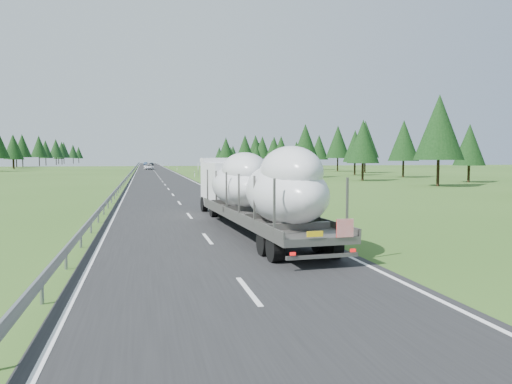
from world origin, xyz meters
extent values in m
plane|color=#30521B|center=(0.00, 0.00, 0.00)|extent=(400.00, 400.00, 0.00)
cube|color=black|center=(0.00, 100.00, 0.01)|extent=(10.00, 400.00, 0.02)
cube|color=slate|center=(-5.30, 100.00, 0.60)|extent=(0.08, 400.00, 0.32)
cylinder|color=slate|center=(-5.30, 0.00, 0.30)|extent=(0.10, 0.10, 0.60)
cube|color=silver|center=(6.50, 30.00, 0.50)|extent=(0.12, 0.07, 1.00)
cube|color=black|center=(6.50, 30.00, 0.82)|extent=(0.13, 0.08, 0.12)
cube|color=silver|center=(6.50, 80.00, 0.50)|extent=(0.12, 0.07, 1.00)
cube|color=black|center=(6.50, 80.00, 0.82)|extent=(0.13, 0.08, 0.12)
cube|color=silver|center=(6.50, 130.00, 0.50)|extent=(0.12, 0.07, 1.00)
cube|color=black|center=(6.50, 130.00, 0.82)|extent=(0.13, 0.08, 0.12)
cube|color=silver|center=(6.50, 180.00, 0.50)|extent=(0.12, 0.07, 1.00)
cube|color=black|center=(6.50, 180.00, 0.82)|extent=(0.13, 0.08, 0.12)
cube|color=silver|center=(6.50, 230.00, 0.50)|extent=(0.12, 0.07, 1.00)
cube|color=black|center=(6.50, 230.00, 0.82)|extent=(0.13, 0.08, 0.12)
cube|color=silver|center=(6.50, 280.00, 0.50)|extent=(0.12, 0.07, 1.00)
cube|color=black|center=(6.50, 280.00, 0.82)|extent=(0.13, 0.08, 0.12)
cube|color=silver|center=(6.50, 330.00, 0.50)|extent=(0.12, 0.07, 1.00)
cube|color=black|center=(6.50, 330.00, 0.82)|extent=(0.13, 0.08, 0.12)
cylinder|color=slate|center=(7.20, 80.00, 1.00)|extent=(0.08, 0.08, 2.00)
cube|color=silver|center=(7.20, 80.00, 2.00)|extent=(0.05, 0.90, 1.20)
cylinder|color=black|center=(43.92, 51.44, 1.46)|extent=(0.36, 0.36, 2.93)
cone|color=black|center=(43.92, 51.44, 5.53)|extent=(4.55, 4.55, 6.10)
cylinder|color=black|center=(43.73, 70.10, 1.78)|extent=(0.36, 0.36, 3.57)
cone|color=black|center=(43.73, 70.10, 6.74)|extent=(5.55, 5.55, 7.44)
cylinder|color=black|center=(39.52, 82.12, 1.58)|extent=(0.36, 0.36, 3.16)
cone|color=black|center=(39.52, 82.12, 5.97)|extent=(4.92, 4.92, 6.59)
cylinder|color=black|center=(48.66, 96.89, 2.10)|extent=(0.36, 0.36, 4.20)
cone|color=black|center=(48.66, 96.89, 7.94)|extent=(6.54, 6.54, 8.75)
cylinder|color=black|center=(46.69, 109.11, 2.03)|extent=(0.36, 0.36, 4.07)
cone|color=black|center=(46.69, 109.11, 7.68)|extent=(6.33, 6.33, 8.47)
cylinder|color=black|center=(47.96, 126.88, 1.76)|extent=(0.36, 0.36, 3.52)
cone|color=black|center=(47.96, 126.88, 6.65)|extent=(5.48, 5.48, 7.34)
cylinder|color=black|center=(43.58, 135.21, 1.46)|extent=(0.36, 0.36, 2.91)
cone|color=black|center=(43.58, 135.21, 5.51)|extent=(4.53, 4.53, 6.07)
cylinder|color=black|center=(42.48, 151.70, 1.54)|extent=(0.36, 0.36, 3.08)
cone|color=black|center=(42.48, 151.70, 5.81)|extent=(4.79, 4.79, 6.41)
cylinder|color=black|center=(40.43, 167.43, 1.96)|extent=(0.36, 0.36, 3.92)
cone|color=black|center=(40.43, 167.43, 7.41)|extent=(6.10, 6.10, 8.17)
cylinder|color=black|center=(41.04, 181.78, 2.15)|extent=(0.36, 0.36, 4.30)
cone|color=black|center=(41.04, 181.78, 8.12)|extent=(6.68, 6.68, 8.95)
cylinder|color=black|center=(46.51, 192.63, 1.94)|extent=(0.36, 0.36, 3.89)
cone|color=black|center=(46.51, 192.63, 7.35)|extent=(6.05, 6.05, 8.10)
cylinder|color=black|center=(48.22, 206.58, 1.79)|extent=(0.36, 0.36, 3.58)
cone|color=black|center=(48.22, 206.58, 6.77)|extent=(5.57, 5.57, 7.46)
cylinder|color=black|center=(48.51, 220.34, 1.85)|extent=(0.36, 0.36, 3.70)
cone|color=black|center=(48.51, 220.34, 6.99)|extent=(5.76, 5.76, 7.71)
cylinder|color=black|center=(40.33, 236.71, 1.54)|extent=(0.36, 0.36, 3.08)
cone|color=black|center=(40.33, 236.71, 5.81)|extent=(4.78, 4.78, 6.41)
cylinder|color=black|center=(40.71, 252.75, 1.96)|extent=(0.36, 0.36, 3.93)
cone|color=black|center=(40.71, 252.75, 7.42)|extent=(6.11, 6.11, 8.18)
cylinder|color=black|center=(46.43, 263.67, 1.76)|extent=(0.36, 0.36, 3.52)
cone|color=black|center=(46.43, 263.67, 6.64)|extent=(5.47, 5.47, 7.32)
cylinder|color=black|center=(43.90, 276.29, 1.49)|extent=(0.36, 0.36, 2.99)
cone|color=black|center=(43.90, 276.29, 5.64)|extent=(4.65, 4.65, 6.22)
cylinder|color=black|center=(45.76, 291.32, 1.58)|extent=(0.36, 0.36, 3.15)
cone|color=black|center=(45.76, 291.32, 5.95)|extent=(4.90, 4.90, 6.56)
cylinder|color=black|center=(45.34, 308.31, 1.77)|extent=(0.36, 0.36, 3.54)
cone|color=black|center=(45.34, 308.31, 6.68)|extent=(5.50, 5.50, 7.36)
cylinder|color=black|center=(33.59, 43.26, 1.97)|extent=(0.36, 0.36, 3.95)
cone|color=black|center=(33.59, 43.26, 7.46)|extent=(6.14, 6.14, 8.23)
cylinder|color=black|center=(30.80, 59.46, 1.63)|extent=(0.36, 0.36, 3.26)
cone|color=black|center=(30.80, 59.46, 6.15)|extent=(5.07, 5.07, 6.78)
cylinder|color=black|center=(26.15, 73.98, 1.67)|extent=(0.36, 0.36, 3.33)
cone|color=black|center=(26.15, 73.98, 6.29)|extent=(5.18, 5.18, 6.94)
cylinder|color=black|center=(27.05, 93.66, 1.43)|extent=(0.36, 0.36, 2.87)
cone|color=black|center=(27.05, 93.66, 5.41)|extent=(4.46, 4.46, 5.97)
cylinder|color=black|center=(30.00, 110.91, 1.53)|extent=(0.36, 0.36, 3.06)
cone|color=black|center=(30.00, 110.91, 5.79)|extent=(4.77, 4.77, 6.38)
cylinder|color=black|center=(33.54, 126.48, 1.47)|extent=(0.36, 0.36, 2.93)
cone|color=black|center=(33.54, 126.48, 5.54)|extent=(4.56, 4.56, 6.11)
cylinder|color=black|center=(31.91, 139.80, 1.29)|extent=(0.36, 0.36, 2.58)
cone|color=black|center=(31.91, 139.80, 4.87)|extent=(4.01, 4.01, 5.37)
cylinder|color=black|center=(30.93, 153.05, 1.93)|extent=(0.36, 0.36, 3.85)
cone|color=black|center=(30.93, 153.05, 7.28)|extent=(6.00, 6.00, 8.03)
cylinder|color=black|center=(27.17, 170.11, 1.88)|extent=(0.36, 0.36, 3.76)
cone|color=black|center=(27.17, 170.11, 7.11)|extent=(5.86, 5.86, 7.84)
cylinder|color=black|center=(30.87, 189.06, 1.29)|extent=(0.36, 0.36, 2.57)
cone|color=black|center=(30.87, 189.06, 4.85)|extent=(4.00, 4.00, 5.35)
cylinder|color=black|center=(-41.37, 151.70, 1.82)|extent=(0.36, 0.36, 3.64)
cone|color=black|center=(-41.37, 151.70, 6.87)|extent=(5.66, 5.66, 7.58)
cylinder|color=black|center=(-45.33, 167.43, 1.87)|extent=(0.36, 0.36, 3.74)
cone|color=black|center=(-45.33, 167.43, 7.06)|extent=(5.81, 5.81, 7.79)
cylinder|color=black|center=(-47.52, 181.78, 1.68)|extent=(0.36, 0.36, 3.36)
cone|color=black|center=(-47.52, 181.78, 6.35)|extent=(5.23, 5.23, 7.00)
cylinder|color=black|center=(-47.82, 192.63, 2.14)|extent=(0.36, 0.36, 4.28)
cone|color=black|center=(-47.82, 192.63, 8.09)|extent=(6.66, 6.66, 8.92)
cylinder|color=black|center=(-44.53, 206.58, 2.16)|extent=(0.36, 0.36, 4.32)
cone|color=black|center=(-44.53, 206.58, 8.15)|extent=(6.71, 6.71, 8.99)
cylinder|color=black|center=(-44.46, 220.34, 1.91)|extent=(0.36, 0.36, 3.81)
cone|color=black|center=(-44.46, 220.34, 7.21)|extent=(5.93, 5.93, 7.95)
cylinder|color=black|center=(-42.83, 236.71, 2.10)|extent=(0.36, 0.36, 4.21)
cone|color=black|center=(-42.83, 236.71, 7.95)|extent=(6.55, 6.55, 8.77)
cylinder|color=black|center=(-42.69, 252.75, 1.96)|extent=(0.36, 0.36, 3.93)
cone|color=black|center=(-42.69, 252.75, 7.42)|extent=(6.11, 6.11, 8.18)
cylinder|color=black|center=(-45.95, 263.67, 1.64)|extent=(0.36, 0.36, 3.29)
cone|color=black|center=(-45.95, 263.67, 6.21)|extent=(5.12, 5.12, 6.85)
cylinder|color=black|center=(-45.17, 276.29, 2.05)|extent=(0.36, 0.36, 4.11)
cone|color=black|center=(-45.17, 276.29, 7.76)|extent=(6.39, 6.39, 8.56)
cylinder|color=black|center=(-42.32, 291.32, 1.88)|extent=(0.36, 0.36, 3.76)
cone|color=black|center=(-42.32, 291.32, 7.11)|extent=(5.85, 5.85, 7.84)
cylinder|color=black|center=(-41.32, 308.31, 1.72)|extent=(0.36, 0.36, 3.44)
cone|color=black|center=(-41.32, 308.31, 6.50)|extent=(5.36, 5.36, 7.17)
cube|color=white|center=(2.48, 18.64, 1.92)|extent=(2.82, 5.19, 2.83)
cube|color=black|center=(2.48, 21.21, 2.42)|extent=(2.32, 0.22, 1.41)
cube|color=white|center=(2.48, 20.86, 3.48)|extent=(2.59, 1.36, 0.30)
cube|color=#63615E|center=(2.48, 17.63, 0.56)|extent=(2.70, 3.18, 0.25)
cylinder|color=black|center=(1.32, 20.46, 0.51)|extent=(0.41, 1.03, 1.01)
cylinder|color=black|center=(3.64, 20.46, 0.51)|extent=(0.41, 1.03, 1.01)
cylinder|color=black|center=(1.32, 17.22, 0.51)|extent=(0.41, 1.03, 1.01)
cylinder|color=black|center=(3.64, 17.22, 0.51)|extent=(0.41, 1.03, 1.01)
cube|color=#63615E|center=(2.48, 9.04, 0.93)|extent=(3.57, 14.28, 0.26)
cube|color=#63615E|center=(1.13, 9.04, 1.18)|extent=(0.91, 14.12, 0.24)
cube|color=#63615E|center=(3.82, 9.04, 1.18)|extent=(0.91, 14.12, 0.24)
cube|color=#63615E|center=(1.13, 2.98, 2.02)|extent=(0.07, 0.07, 1.92)
cube|color=#63615E|center=(3.82, 2.98, 2.02)|extent=(0.07, 0.07, 1.92)
cube|color=#63615E|center=(1.13, 5.41, 2.02)|extent=(0.07, 0.07, 1.92)
cube|color=#63615E|center=(3.82, 5.41, 2.02)|extent=(0.07, 0.07, 1.92)
cube|color=#63615E|center=(1.13, 7.83, 2.02)|extent=(0.07, 0.07, 1.92)
cube|color=#63615E|center=(3.82, 7.83, 2.02)|extent=(0.07, 0.07, 1.92)
cube|color=#63615E|center=(1.13, 10.25, 2.02)|extent=(0.07, 0.07, 1.92)
cube|color=#63615E|center=(3.82, 10.25, 2.02)|extent=(0.07, 0.07, 1.92)
cube|color=#63615E|center=(1.13, 12.68, 2.02)|extent=(0.07, 0.07, 1.92)
cube|color=#63615E|center=(3.82, 12.68, 2.02)|extent=(0.07, 0.07, 1.92)
cube|color=#63615E|center=(1.13, 15.10, 2.02)|extent=(0.07, 0.07, 1.92)
cube|color=#63615E|center=(3.82, 15.10, 2.02)|extent=(0.07, 0.07, 1.92)
cylinder|color=black|center=(1.37, 3.59, 0.51)|extent=(0.46, 1.03, 1.01)
cylinder|color=black|center=(3.59, 3.59, 0.51)|extent=(0.46, 1.03, 1.01)
cylinder|color=black|center=(1.37, 4.80, 0.51)|extent=(0.46, 1.03, 1.01)
cylinder|color=black|center=(3.59, 4.80, 0.51)|extent=(0.46, 1.03, 1.01)
cube|color=#63615E|center=(2.48, 2.02, 0.45)|extent=(2.53, 0.27, 0.12)
cube|color=red|center=(3.24, 1.95, 1.36)|extent=(0.61, 0.08, 0.61)
cube|color=yellow|center=(2.18, 1.95, 1.21)|extent=(0.56, 0.07, 0.18)
cube|color=red|center=(1.42, 1.95, 0.61)|extent=(0.19, 0.07, 0.10)
cube|color=red|center=(3.54, 1.95, 0.61)|extent=(0.19, 0.07, 0.10)
ellipsoid|color=silver|center=(2.48, 5.81, 2.28)|extent=(3.21, 7.09, 2.44)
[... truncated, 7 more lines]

